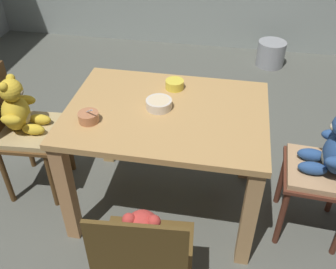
{
  "coord_description": "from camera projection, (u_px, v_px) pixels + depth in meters",
  "views": [
    {
      "loc": [
        0.32,
        -1.74,
        1.94
      ],
      "look_at": [
        0.0,
        0.05,
        0.54
      ],
      "focal_mm": 40.78,
      "sensor_mm": 36.0,
      "label": 1
    }
  ],
  "objects": [
    {
      "name": "teddy_chair_near_left",
      "position": [
        21.0,
        120.0,
        2.38
      ],
      "size": [
        0.4,
        0.44,
        0.86
      ],
      "rotation": [
        0.0,
        0.0,
        0.07
      ],
      "color": "#54371A",
      "rests_on": "ground_plane"
    },
    {
      "name": "metal_pail",
      "position": [
        271.0,
        54.0,
        4.07
      ],
      "size": [
        0.29,
        0.29,
        0.26
      ],
      "primitive_type": "cylinder",
      "color": "#93969B",
      "rests_on": "ground_plane"
    },
    {
      "name": "dining_table",
      "position": [
        166.0,
        131.0,
        2.22
      ],
      "size": [
        1.13,
        0.83,
        0.74
      ],
      "color": "tan",
      "rests_on": "ground_plane"
    },
    {
      "name": "ground_plane",
      "position": [
        167.0,
        203.0,
        2.6
      ],
      "size": [
        5.2,
        5.2,
        0.04
      ],
      "color": "#55574F"
    },
    {
      "name": "porridge_bowl_terracotta_near_left",
      "position": [
        89.0,
        117.0,
        2.03
      ],
      "size": [
        0.11,
        0.11,
        0.11
      ],
      "color": "#B5704A",
      "rests_on": "dining_table"
    },
    {
      "name": "teddy_chair_near_right",
      "position": [
        333.0,
        159.0,
        2.07
      ],
      "size": [
        0.41,
        0.42,
        0.88
      ],
      "rotation": [
        0.0,
        0.0,
        3.08
      ],
      "color": "#51281B",
      "rests_on": "ground_plane"
    },
    {
      "name": "porridge_bowl_cream_center",
      "position": [
        159.0,
        104.0,
        2.13
      ],
      "size": [
        0.15,
        0.15,
        0.05
      ],
      "color": "beige",
      "rests_on": "dining_table"
    },
    {
      "name": "porridge_bowl_yellow_far_center",
      "position": [
        175.0,
        84.0,
        2.3
      ],
      "size": [
        0.11,
        0.11,
        0.05
      ],
      "color": "yellow",
      "rests_on": "dining_table"
    },
    {
      "name": "teddy_chair_near_front",
      "position": [
        144.0,
        253.0,
        1.63
      ],
      "size": [
        0.45,
        0.43,
        0.89
      ],
      "rotation": [
        0.0,
        0.0,
        1.65
      ],
      "color": "#523C1A",
      "rests_on": "ground_plane"
    }
  ]
}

